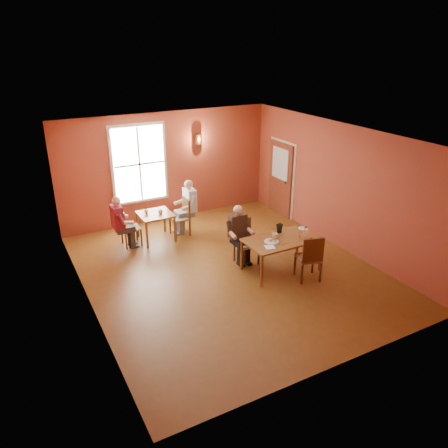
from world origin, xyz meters
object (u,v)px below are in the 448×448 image
chair_diner_main (247,243)px  diner_main (247,237)px  chair_empty (308,257)px  diner_white (180,210)px  chair_diner_white (180,217)px  diner_maroon (129,221)px  second_table (156,227)px  main_table (281,255)px  chair_diner_maroon (131,227)px

chair_diner_main → diner_main: 0.14m
chair_empty → diner_white: bearing=129.6°
chair_diner_white → diner_maroon: 1.34m
chair_empty → second_table: (-2.17, 3.38, -0.16)m
diner_main → chair_diner_white: size_ratio=1.32×
chair_empty → diner_maroon: diner_maroon is taller
second_table → diner_maroon: diner_maroon is taller
diner_maroon → diner_white: bearing=90.0°
chair_empty → diner_white: (-1.49, 3.38, 0.17)m
main_table → chair_diner_maroon: 3.78m
chair_empty → diner_white: size_ratio=0.76×
chair_diner_main → diner_main: diner_main is taller
main_table → chair_diner_main: chair_diner_main is taller
main_table → chair_diner_white: chair_diner_white is taller
second_table → diner_maroon: 0.74m
second_table → diner_white: 0.75m
chair_diner_white → chair_diner_main: bearing=-161.0°
chair_diner_main → diner_maroon: size_ratio=0.78×
chair_diner_main → chair_empty: 1.46m
main_table → second_table: 3.38m
diner_main → diner_white: bearing=-72.0°
diner_main → second_table: diner_main is taller
chair_empty → diner_maroon: 4.42m
chair_diner_main → diner_main: (0.00, -0.03, 0.14)m
diner_maroon → main_table: bearing=42.6°
diner_main → chair_empty: size_ratio=1.25×
main_table → diner_white: 3.06m
chair_diner_main → diner_maroon: diner_maroon is taller
diner_white → chair_diner_maroon: (-1.33, 0.00, -0.21)m
chair_diner_main → chair_diner_white: size_ratio=1.04×
main_table → second_table: bearing=124.0°
chair_diner_main → diner_white: diner_white is taller
diner_white → chair_diner_main: bearing=-161.7°
chair_empty → diner_white: 3.70m
chair_empty → chair_diner_maroon: size_ratio=1.09×
diner_main → main_table: bearing=128.9°
diner_main → chair_empty: (0.79, -1.20, -0.13)m
main_table → chair_diner_white: size_ratio=1.65×
diner_main → diner_maroon: size_ratio=0.99×
main_table → diner_white: (-1.21, 2.80, 0.31)m
main_table → chair_empty: (0.29, -0.58, 0.14)m
chair_diner_white → main_table: bearing=-156.1°
second_table → chair_diner_white: size_ratio=0.83×
main_table → diner_main: bearing=128.9°
chair_diner_white → diner_white: 0.20m
chair_empty → diner_maroon: bearing=146.0°
diner_main → diner_white: size_ratio=0.94×
chair_diner_white → chair_diner_maroon: size_ratio=1.03×
main_table → diner_main: size_ratio=1.25×
chair_diner_white → chair_diner_maroon: (-1.30, 0.00, -0.01)m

